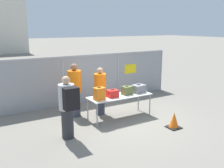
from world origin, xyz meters
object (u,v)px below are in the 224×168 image
suitcase_olive (127,90)px  traveler_hooded (68,105)px  traffic_cone (174,121)px  suitcase_red (112,94)px  utility_trailer (105,77)px  inspection_table (120,97)px  suitcase_grey (139,89)px  security_worker_near (100,90)px  suitcase_orange (99,94)px  security_worker_far (75,89)px

suitcase_olive → traveler_hooded: (-2.34, -0.61, 0.04)m
traffic_cone → suitcase_red: bearing=129.9°
suitcase_red → traffic_cone: (1.27, -1.52, -0.68)m
utility_trailer → inspection_table: bearing=-113.7°
suitcase_olive → suitcase_grey: size_ratio=0.73×
suitcase_olive → suitcase_grey: 0.49m
traveler_hooded → security_worker_near: 2.12m
inspection_table → suitcase_orange: bearing=-172.7°
suitcase_red → inspection_table: bearing=8.9°
suitcase_red → suitcase_grey: (1.08, 0.04, 0.02)m
inspection_table → security_worker_far: (-1.21, 0.94, 0.21)m
traffic_cone → suitcase_grey: bearing=97.0°
security_worker_far → utility_trailer: (3.29, 3.81, -0.56)m
suitcase_grey → utility_trailer: suitcase_grey is taller
suitcase_red → suitcase_grey: bearing=2.2°
inspection_table → security_worker_near: security_worker_near is taller
suitcase_red → security_worker_far: bearing=132.2°
suitcase_grey → security_worker_near: bearing=149.4°
suitcase_olive → utility_trailer: size_ratio=0.09×
suitcase_red → security_worker_near: bearing=95.4°
suitcase_red → security_worker_near: size_ratio=0.21×
traveler_hooded → suitcase_olive: bearing=15.0°
suitcase_olive → traffic_cone: suitcase_olive is taller
suitcase_olive → traffic_cone: bearing=-66.4°
inspection_table → traffic_cone: inspection_table is taller
suitcase_grey → traveler_hooded: 2.89m
suitcase_grey → traffic_cone: size_ratio=1.00×
traffic_cone → security_worker_near: bearing=120.9°
suitcase_orange → traveler_hooded: traveler_hooded is taller
suitcase_orange → suitcase_olive: size_ratio=1.17×
inspection_table → suitcase_grey: size_ratio=4.47×
inspection_table → suitcase_red: 0.36m
utility_trailer → traffic_cone: 6.41m
traveler_hooded → traffic_cone: traveler_hooded is taller
security_worker_far → utility_trailer: size_ratio=0.48×
suitcase_grey → security_worker_near: (-1.14, 0.68, -0.06)m
suitcase_red → traveler_hooded: size_ratio=0.20×
utility_trailer → traveler_hooded: bearing=-127.6°
security_worker_near → inspection_table: bearing=121.1°
suitcase_orange → traveler_hooded: size_ratio=0.24×
security_worker_near → utility_trailer: (2.46, 4.07, -0.47)m
suitcase_olive → security_worker_near: security_worker_near is taller
security_worker_near → security_worker_far: security_worker_far is taller
security_worker_near → security_worker_far: bearing=-16.3°
inspection_table → security_worker_near: bearing=119.5°
suitcase_orange → traffic_cone: 2.42m
suitcase_red → utility_trailer: 5.38m
suitcase_grey → traveler_hooded: (-2.82, -0.62, 0.04)m
security_worker_far → suitcase_grey: bearing=139.1°
suitcase_red → security_worker_far: size_ratio=0.19×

